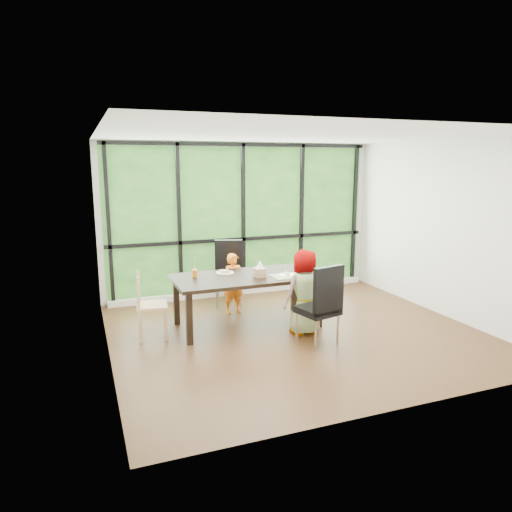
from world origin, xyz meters
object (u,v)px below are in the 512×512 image
object	(u,v)px
chair_interior_leather	(318,304)
chair_end_beech	(152,305)
chair_window_leather	(229,274)
tissue_box	(260,272)
white_mug	(308,267)
dining_table	(247,301)
plate_near	(287,275)
child_toddler	(234,283)
orange_cup	(195,273)
child_older	(304,292)
plate_far	(225,273)
green_cup	(310,271)

from	to	relation	value
chair_interior_leather	chair_end_beech	size ratio (longest dim) A/B	1.20
chair_window_leather	tissue_box	bearing A→B (deg)	-65.98
white_mug	dining_table	bearing A→B (deg)	-178.62
plate_near	white_mug	world-z (taller)	white_mug
child_toddler	plate_near	world-z (taller)	child_toddler
child_toddler	tissue_box	world-z (taller)	child_toddler
chair_window_leather	orange_cup	size ratio (longest dim) A/B	9.68
child_older	plate_far	size ratio (longest dim) A/B	4.48
chair_interior_leather	plate_near	size ratio (longest dim) A/B	4.55
plate_far	green_cup	distance (m)	1.24
child_older	green_cup	bearing A→B (deg)	-136.15
child_toddler	tissue_box	bearing A→B (deg)	-83.31
chair_window_leather	plate_near	distance (m)	1.33
chair_window_leather	chair_interior_leather	bearing A→B (deg)	-55.12
green_cup	white_mug	distance (m)	0.34
child_older	white_mug	world-z (taller)	child_older
chair_window_leather	orange_cup	xyz separation A→B (m)	(-0.76, -0.84, 0.27)
chair_end_beech	plate_far	size ratio (longest dim) A/B	3.38
chair_interior_leather	tissue_box	xyz separation A→B (m)	(-0.47, 0.86, 0.27)
tissue_box	plate_near	bearing A→B (deg)	-10.21
chair_window_leather	orange_cup	bearing A→B (deg)	-113.48
chair_window_leather	child_older	xyz separation A→B (m)	(0.58, -1.60, 0.06)
chair_end_beech	orange_cup	bearing A→B (deg)	-67.87
chair_end_beech	green_cup	bearing A→B (deg)	-90.06
plate_far	orange_cup	xyz separation A→B (m)	(-0.47, -0.07, 0.05)
chair_interior_leather	plate_far	bearing A→B (deg)	-67.91
chair_window_leather	child_older	size ratio (longest dim) A/B	0.91
child_older	chair_window_leather	bearing A→B (deg)	-76.63
chair_end_beech	child_toddler	xyz separation A→B (m)	(1.36, 0.61, 0.03)
plate_near	orange_cup	world-z (taller)	orange_cup
orange_cup	green_cup	size ratio (longest dim) A/B	0.91
chair_interior_leather	plate_far	distance (m)	1.53
plate_near	green_cup	bearing A→B (deg)	-15.78
plate_far	green_cup	bearing A→B (deg)	-25.87
dining_table	tissue_box	distance (m)	0.48
chair_interior_leather	chair_end_beech	world-z (taller)	chair_interior_leather
orange_cup	tissue_box	size ratio (longest dim) A/B	0.75
chair_interior_leather	child_toddler	size ratio (longest dim) A/B	1.13
child_toddler	chair_window_leather	bearing A→B (deg)	80.01
white_mug	orange_cup	bearing A→B (deg)	174.83
orange_cup	white_mug	distance (m)	1.72
chair_window_leather	white_mug	xyz separation A→B (m)	(0.95, -0.99, 0.25)
chair_end_beech	white_mug	bearing A→B (deg)	-81.94
chair_window_leather	tissue_box	size ratio (longest dim) A/B	7.29
green_cup	tissue_box	xyz separation A→B (m)	(-0.72, 0.16, 0.00)
plate_far	chair_window_leather	bearing A→B (deg)	68.95
dining_table	chair_end_beech	world-z (taller)	chair_end_beech
child_toddler	white_mug	xyz separation A→B (m)	(0.99, -0.60, 0.31)
chair_interior_leather	white_mug	size ratio (longest dim) A/B	12.98
chair_end_beech	green_cup	distance (m)	2.27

